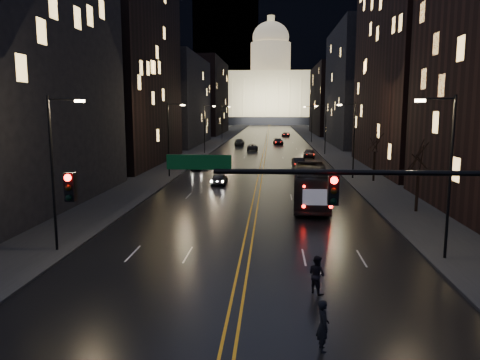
% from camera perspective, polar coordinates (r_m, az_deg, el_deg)
% --- Properties ---
extents(ground, '(900.00, 900.00, 0.00)m').
position_cam_1_polar(ground, '(17.63, -1.33, -19.32)').
color(ground, black).
rests_on(ground, ground).
extents(road, '(20.00, 320.00, 0.02)m').
position_cam_1_polar(road, '(145.74, 3.39, 5.42)').
color(road, black).
rests_on(road, ground).
extents(sidewalk_left, '(8.00, 320.00, 0.16)m').
position_cam_1_polar(sidewalk_left, '(146.55, -2.11, 5.48)').
color(sidewalk_left, black).
rests_on(sidewalk_left, ground).
extents(sidewalk_right, '(8.00, 320.00, 0.16)m').
position_cam_1_polar(sidewalk_right, '(146.27, 8.91, 5.37)').
color(sidewalk_right, black).
rests_on(sidewalk_right, ground).
extents(center_line, '(0.62, 320.00, 0.01)m').
position_cam_1_polar(center_line, '(145.74, 3.39, 5.43)').
color(center_line, orange).
rests_on(center_line, road).
extents(building_left_mid, '(12.00, 30.00, 28.00)m').
position_cam_1_polar(building_left_mid, '(73.26, -14.28, 12.91)').
color(building_left_mid, black).
rests_on(building_left_mid, ground).
extents(building_left_far, '(12.00, 34.00, 20.00)m').
position_cam_1_polar(building_left_far, '(109.84, -7.95, 9.51)').
color(building_left_far, black).
rests_on(building_left_far, ground).
extents(building_left_dist, '(12.00, 40.00, 24.00)m').
position_cam_1_polar(building_left_dist, '(157.16, -4.33, 10.02)').
color(building_left_dist, black).
rests_on(building_left_dist, ground).
extents(building_right_tall, '(12.00, 30.00, 38.00)m').
position_cam_1_polar(building_right_tall, '(69.19, 21.29, 17.03)').
color(building_right_tall, black).
rests_on(building_right_tall, ground).
extents(building_right_mid, '(12.00, 34.00, 26.00)m').
position_cam_1_polar(building_right_mid, '(109.36, 14.51, 10.89)').
color(building_right_mid, black).
rests_on(building_right_mid, ground).
extents(building_right_dist, '(12.00, 40.00, 22.00)m').
position_cam_1_polar(building_right_dist, '(156.75, 11.28, 9.52)').
color(building_right_dist, black).
rests_on(building_right_dist, ground).
extents(mountain_ridge, '(520.00, 60.00, 130.00)m').
position_cam_1_polar(mountain_ridge, '(401.40, 9.85, 16.69)').
color(mountain_ridge, black).
rests_on(mountain_ridge, ground).
extents(capitol, '(90.00, 50.00, 58.50)m').
position_cam_1_polar(capitol, '(265.65, 3.70, 10.59)').
color(capitol, black).
rests_on(capitol, ground).
extents(traffic_signal, '(17.29, 0.45, 7.00)m').
position_cam_1_polar(traffic_signal, '(16.43, 19.61, -2.97)').
color(traffic_signal, black).
rests_on(traffic_signal, ground).
extents(streetlamp_right_near, '(2.13, 0.25, 9.00)m').
position_cam_1_polar(streetlamp_right_near, '(27.35, 23.93, 1.23)').
color(streetlamp_right_near, black).
rests_on(streetlamp_right_near, ground).
extents(streetlamp_left_near, '(2.13, 0.25, 9.00)m').
position_cam_1_polar(streetlamp_left_near, '(28.48, -21.61, 1.64)').
color(streetlamp_left_near, black).
rests_on(streetlamp_left_near, ground).
extents(streetlamp_right_mid, '(2.13, 0.25, 9.00)m').
position_cam_1_polar(streetlamp_right_mid, '(56.37, 13.56, 5.20)').
color(streetlamp_right_mid, black).
rests_on(streetlamp_right_mid, ground).
extents(streetlamp_left_mid, '(2.13, 0.25, 9.00)m').
position_cam_1_polar(streetlamp_left_mid, '(56.93, -8.53, 5.38)').
color(streetlamp_left_mid, black).
rests_on(streetlamp_left_mid, ground).
extents(streetlamp_right_far, '(2.13, 0.25, 9.00)m').
position_cam_1_polar(streetlamp_right_far, '(86.07, 10.26, 6.43)').
color(streetlamp_right_far, black).
rests_on(streetlamp_right_far, ground).
extents(streetlamp_left_far, '(2.13, 0.25, 9.00)m').
position_cam_1_polar(streetlamp_left_far, '(86.44, -4.24, 6.55)').
color(streetlamp_left_far, black).
rests_on(streetlamp_left_far, ground).
extents(streetlamp_right_dist, '(2.13, 0.25, 9.00)m').
position_cam_1_polar(streetlamp_right_dist, '(115.92, 8.65, 7.01)').
color(streetlamp_right_dist, black).
rests_on(streetlamp_right_dist, ground).
extents(streetlamp_left_dist, '(2.13, 0.25, 9.00)m').
position_cam_1_polar(streetlamp_left_dist, '(116.20, -2.12, 7.11)').
color(streetlamp_left_dist, black).
rests_on(streetlamp_left_dist, ground).
extents(tree_right_mid, '(2.40, 2.40, 6.65)m').
position_cam_1_polar(tree_right_mid, '(39.42, 20.99, 2.65)').
color(tree_right_mid, black).
rests_on(tree_right_mid, ground).
extents(tree_right_far, '(2.40, 2.40, 6.65)m').
position_cam_1_polar(tree_right_far, '(54.86, 16.14, 4.43)').
color(tree_right_far, black).
rests_on(tree_right_far, ground).
extents(bus, '(3.45, 12.12, 3.34)m').
position_cam_1_polar(bus, '(40.93, 8.64, -0.70)').
color(bus, black).
rests_on(bus, ground).
extents(oncoming_car_a, '(1.64, 3.99, 1.35)m').
position_cam_1_polar(oncoming_car_a, '(51.36, -2.55, 0.17)').
color(oncoming_car_a, black).
rests_on(oncoming_car_a, ground).
extents(oncoming_car_b, '(1.92, 4.33, 1.38)m').
position_cam_1_polar(oncoming_car_b, '(64.11, -5.01, 1.86)').
color(oncoming_car_b, black).
rests_on(oncoming_car_b, ground).
extents(oncoming_car_c, '(2.30, 4.70, 1.28)m').
position_cam_1_polar(oncoming_car_c, '(93.73, 1.53, 4.01)').
color(oncoming_car_c, black).
rests_on(oncoming_car_c, ground).
extents(oncoming_car_d, '(2.18, 5.25, 1.52)m').
position_cam_1_polar(oncoming_car_d, '(106.79, -0.06, 4.65)').
color(oncoming_car_d, black).
rests_on(oncoming_car_d, ground).
extents(receding_car_a, '(1.90, 4.36, 1.39)m').
position_cam_1_polar(receding_car_a, '(66.66, 7.18, 2.09)').
color(receding_car_a, black).
rests_on(receding_car_a, ground).
extents(receding_car_b, '(2.47, 4.95, 1.62)m').
position_cam_1_polar(receding_car_b, '(80.27, 8.44, 3.26)').
color(receding_car_b, black).
rests_on(receding_car_b, ground).
extents(receding_car_c, '(2.54, 5.14, 1.44)m').
position_cam_1_polar(receding_car_c, '(109.01, 4.67, 4.68)').
color(receding_car_c, black).
rests_on(receding_car_c, ground).
extents(receding_car_d, '(2.74, 4.93, 1.30)m').
position_cam_1_polar(receding_car_d, '(140.78, 5.60, 5.54)').
color(receding_car_d, black).
rests_on(receding_car_d, ground).
extents(pedestrian_a, '(0.53, 0.73, 1.83)m').
position_cam_1_polar(pedestrian_a, '(17.03, 10.08, -17.07)').
color(pedestrian_a, black).
rests_on(pedestrian_a, ground).
extents(pedestrian_b, '(0.92, 0.95, 1.76)m').
position_cam_1_polar(pedestrian_b, '(21.78, 9.34, -11.29)').
color(pedestrian_b, black).
rests_on(pedestrian_b, ground).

